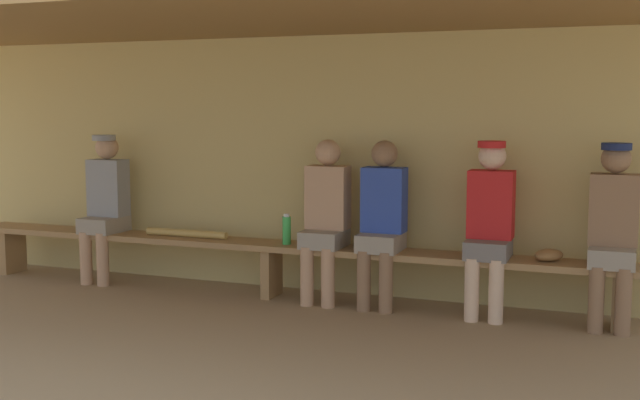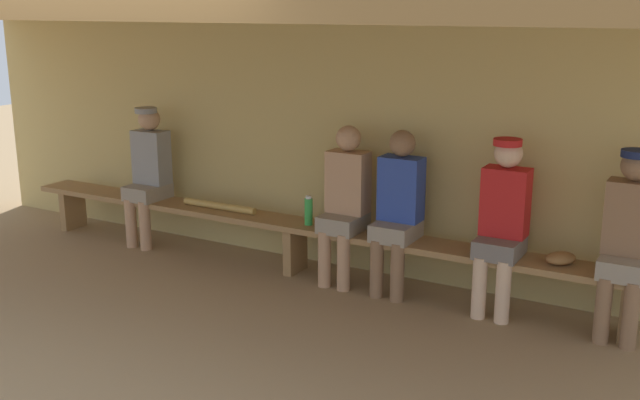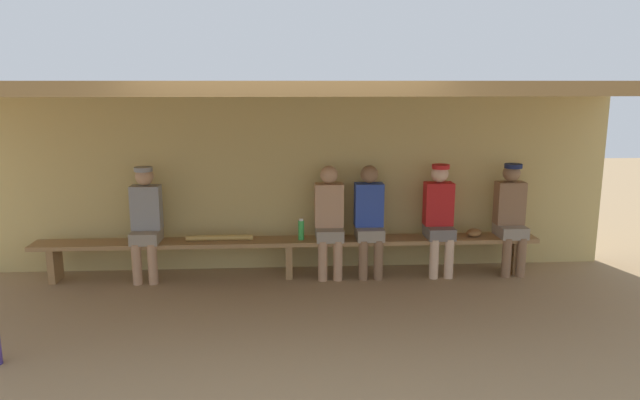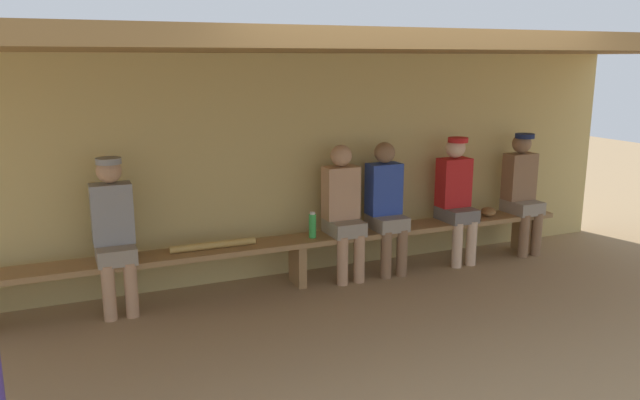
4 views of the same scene
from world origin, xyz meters
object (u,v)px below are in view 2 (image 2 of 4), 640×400
player_in_blue (398,206)px  player_middle (345,199)px  player_shirtless_tan (502,218)px  bench (295,230)px  player_leftmost (628,236)px  water_bottle_clear (309,211)px  player_near_post (148,170)px  baseball_bat (219,206)px  baseball_glove_dark_brown (561,258)px

player_in_blue → player_middle: same height
player_in_blue → player_shirtless_tan: size_ratio=0.99×
player_in_blue → player_shirtless_tan: bearing=0.0°
bench → player_leftmost: (2.70, 0.00, 0.36)m
water_bottle_clear → player_middle: bearing=3.8°
player_leftmost → player_middle: 2.21m
player_near_post → bench: bearing=-0.1°
player_in_blue → player_near_post: player_near_post is taller
baseball_bat → baseball_glove_dark_brown: bearing=-0.0°
player_shirtless_tan → baseball_bat: 2.65m
player_shirtless_tan → water_bottle_clear: size_ratio=5.26×
player_in_blue → player_shirtless_tan: player_shirtless_tan is taller
baseball_glove_dark_brown → bench: bearing=128.6°
player_in_blue → water_bottle_clear: size_ratio=5.22×
baseball_bat → player_in_blue: bearing=-0.2°
player_middle → baseball_glove_dark_brown: player_middle is taller
player_leftmost → water_bottle_clear: 2.55m
bench → water_bottle_clear: (0.15, -0.02, 0.19)m
player_middle → water_bottle_clear: 0.37m
player_near_post → water_bottle_clear: 1.82m
player_near_post → water_bottle_clear: bearing=-0.7°
player_in_blue → baseball_glove_dark_brown: size_ratio=5.56×
player_near_post → baseball_bat: size_ratio=1.71×
player_shirtless_tan → bench: bearing=-179.9°
player_leftmost → baseball_glove_dark_brown: bearing=178.7°
baseball_bat → player_middle: bearing=-0.1°
player_shirtless_tan → baseball_bat: player_shirtless_tan is taller
player_near_post → player_shirtless_tan: size_ratio=1.00×
bench → player_in_blue: 1.03m
player_in_blue → player_near_post: (-2.63, 0.00, 0.02)m
player_leftmost → baseball_bat: (-3.52, -0.00, -0.25)m
player_shirtless_tan → baseball_glove_dark_brown: bearing=1.2°
bench → player_middle: bearing=0.4°
player_middle → water_bottle_clear: bearing=-176.2°
bench → player_near_post: (-1.67, 0.00, 0.36)m
bench → baseball_bat: size_ratio=7.63×
player_middle → player_shirtless_tan: player_shirtless_tan is taller
player_in_blue → player_middle: 0.48m
player_leftmost → baseball_glove_dark_brown: size_ratio=5.60×
player_in_blue → player_near_post: bearing=180.0°
player_in_blue → player_middle: size_ratio=1.00×
bench → player_shirtless_tan: size_ratio=4.46×
player_middle → player_leftmost: bearing=0.0°
player_shirtless_tan → player_middle: bearing=-180.0°
player_near_post → player_middle: player_near_post is taller
bench → player_near_post: 1.71m
bench → player_near_post: size_ratio=4.46×
player_in_blue → baseball_bat: player_in_blue is taller
player_in_blue → water_bottle_clear: (-0.82, -0.02, -0.15)m
player_shirtless_tan → baseball_glove_dark_brown: 0.50m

